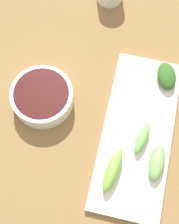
# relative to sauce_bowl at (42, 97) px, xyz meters

# --- Properties ---
(tabletop) EXTENTS (2.10, 2.10, 0.02)m
(tabletop) POSITION_rel_sauce_bowl_xyz_m (0.13, -0.03, -0.03)
(tabletop) COLOR brown
(tabletop) RESTS_ON ground
(sauce_bowl) EXTENTS (0.14, 0.14, 0.04)m
(sauce_bowl) POSITION_rel_sauce_bowl_xyz_m (0.00, 0.00, 0.00)
(sauce_bowl) COLOR white
(sauce_bowl) RESTS_ON tabletop
(serving_plate) EXTENTS (0.15, 0.37, 0.01)m
(serving_plate) POSITION_rel_sauce_bowl_xyz_m (0.22, -0.03, -0.02)
(serving_plate) COLOR silver
(serving_plate) RESTS_ON tabletop
(broccoli_leafy_0) EXTENTS (0.06, 0.08, 0.03)m
(broccoli_leafy_0) POSITION_rel_sauce_bowl_xyz_m (0.26, 0.11, 0.00)
(broccoli_leafy_0) COLOR #2C581E
(broccoli_leafy_0) RESTS_ON serving_plate
(broccoli_stalk_1) EXTENTS (0.04, 0.10, 0.03)m
(broccoli_stalk_1) POSITION_rel_sauce_bowl_xyz_m (0.19, -0.13, 0.00)
(broccoli_stalk_1) COLOR #77AF41
(broccoli_stalk_1) RESTS_ON serving_plate
(broccoli_stalk_2) EXTENTS (0.03, 0.08, 0.03)m
(broccoli_stalk_2) POSITION_rel_sauce_bowl_xyz_m (0.27, -0.09, 0.00)
(broccoli_stalk_2) COLOR #76A35B
(broccoli_stalk_2) RESTS_ON serving_plate
(broccoli_stalk_3) EXTENTS (0.04, 0.08, 0.02)m
(broccoli_stalk_3) POSITION_rel_sauce_bowl_xyz_m (0.23, -0.05, -0.00)
(broccoli_stalk_3) COLOR #70B357
(broccoli_stalk_3) RESTS_ON serving_plate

